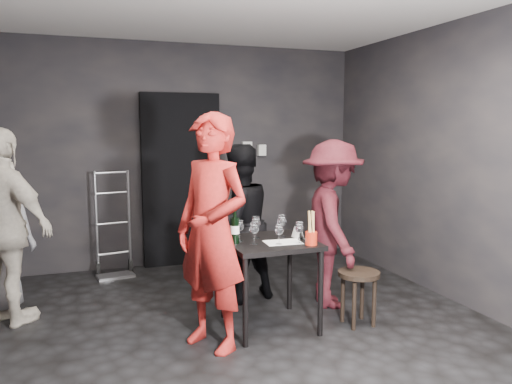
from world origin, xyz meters
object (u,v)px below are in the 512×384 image
object	(u,v)px
bystander_cream	(4,214)
wine_bottle	(235,230)
tasting_table	(270,252)
server_red	(212,208)
hand_truck	(115,257)
woman_black	(238,222)
man_maroon	(333,219)
stool	(359,282)
breadstick_cup	(311,228)

from	to	relation	value
bystander_cream	wine_bottle	distance (m)	1.97
tasting_table	server_red	world-z (taller)	server_red
tasting_table	bystander_cream	bearing A→B (deg)	159.13
hand_truck	wine_bottle	size ratio (longest dim) A/B	4.02
woman_black	man_maroon	world-z (taller)	man_maroon
stool	wine_bottle	size ratio (longest dim) A/B	1.57
woman_black	man_maroon	size ratio (longest dim) A/B	0.94
bystander_cream	wine_bottle	size ratio (longest dim) A/B	6.40
wine_bottle	server_red	bearing A→B (deg)	-139.73
server_red	breadstick_cup	distance (m)	0.83
hand_truck	wine_bottle	xyz separation A→B (m)	(0.84, -1.99, 0.65)
wine_bottle	stool	bearing A→B (deg)	-10.92
tasting_table	bystander_cream	world-z (taller)	bystander_cream
man_maroon	woman_black	bearing A→B (deg)	75.00
stool	man_maroon	distance (m)	0.69
wine_bottle	woman_black	bearing A→B (deg)	71.02
stool	wine_bottle	bearing A→B (deg)	169.08
hand_truck	woman_black	distance (m)	1.75
woman_black	bystander_cream	size ratio (longest dim) A/B	0.82
bystander_cream	wine_bottle	bearing A→B (deg)	-164.04
man_maroon	breadstick_cup	distance (m)	0.75
bystander_cream	breadstick_cup	distance (m)	2.59
hand_truck	woman_black	size ratio (longest dim) A/B	0.77
hand_truck	stool	world-z (taller)	hand_truck
man_maroon	bystander_cream	world-z (taller)	bystander_cream
hand_truck	breadstick_cup	xyz separation A→B (m)	(1.41, -2.23, 0.66)
hand_truck	woman_black	xyz separation A→B (m)	(1.10, -1.24, 0.56)
hand_truck	wine_bottle	world-z (taller)	hand_truck
hand_truck	tasting_table	world-z (taller)	hand_truck
tasting_table	wine_bottle	size ratio (longest dim) A/B	2.50
hand_truck	tasting_table	bearing A→B (deg)	-68.51
man_maroon	bystander_cream	bearing A→B (deg)	93.19
man_maroon	breadstick_cup	size ratio (longest dim) A/B	5.58
tasting_table	wine_bottle	xyz separation A→B (m)	(-0.31, -0.01, 0.21)
breadstick_cup	stool	bearing A→B (deg)	5.38
stool	bystander_cream	xyz separation A→B (m)	(-2.84, 1.02, 0.58)
tasting_table	breadstick_cup	distance (m)	0.43
stool	server_red	size ratio (longest dim) A/B	0.22
tasting_table	server_red	distance (m)	0.74
wine_bottle	bystander_cream	bearing A→B (deg)	155.53
wine_bottle	breadstick_cup	world-z (taller)	wine_bottle
hand_truck	breadstick_cup	bearing A→B (deg)	-66.54
wine_bottle	breadstick_cup	size ratio (longest dim) A/B	1.01
server_red	bystander_cream	xyz separation A→B (m)	(-1.55, 1.02, -0.13)
tasting_table	breadstick_cup	world-z (taller)	breadstick_cup
hand_truck	man_maroon	size ratio (longest dim) A/B	0.72
tasting_table	wine_bottle	distance (m)	0.38
hand_truck	bystander_cream	distance (m)	1.68
stool	breadstick_cup	xyz separation A→B (m)	(-0.48, -0.04, 0.51)
stool	tasting_table	bearing A→B (deg)	163.63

